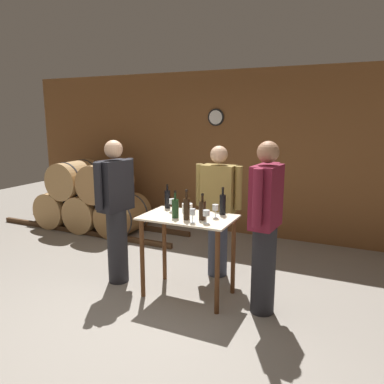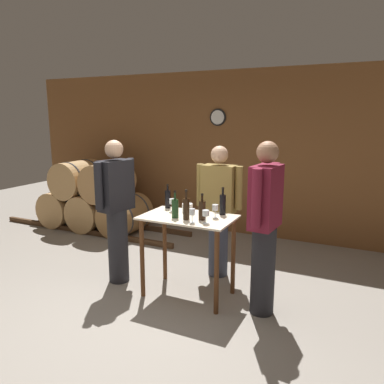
{
  "view_description": "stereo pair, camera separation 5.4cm",
  "coord_description": "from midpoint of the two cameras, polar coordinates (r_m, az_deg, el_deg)",
  "views": [
    {
      "loc": [
        1.93,
        -2.94,
        1.97
      ],
      "look_at": [
        0.25,
        0.66,
        1.16
      ],
      "focal_mm": 35.0,
      "sensor_mm": 36.0,
      "label": 1
    },
    {
      "loc": [
        1.98,
        -2.92,
        1.97
      ],
      "look_at": [
        0.25,
        0.66,
        1.16
      ],
      "focal_mm": 35.0,
      "sensor_mm": 36.0,
      "label": 2
    }
  ],
  "objects": [
    {
      "name": "person_host",
      "position": [
        4.47,
        -11.85,
        -2.54
      ],
      "size": [
        0.29,
        0.58,
        1.7
      ],
      "color": "#232328",
      "rests_on": "ground_plane"
    },
    {
      "name": "ground_plane",
      "position": [
        4.03,
        -7.99,
        -17.79
      ],
      "size": [
        14.0,
        14.0,
        0.0
      ],
      "primitive_type": "plane",
      "color": "gray"
    },
    {
      "name": "wine_glass_near_left",
      "position": [
        4.22,
        -3.4,
        -1.52
      ],
      "size": [
        0.07,
        0.07,
        0.14
      ],
      "color": "silver",
      "rests_on": "tasting_table"
    },
    {
      "name": "wine_bottle_far_left",
      "position": [
        4.38,
        -4.12,
        -1.01
      ],
      "size": [
        0.07,
        0.07,
        0.28
      ],
      "color": "black",
      "rests_on": "tasting_table"
    },
    {
      "name": "barrel_rack",
      "position": [
        6.78,
        -15.36,
        -1.13
      ],
      "size": [
        3.53,
        0.79,
        1.2
      ],
      "color": "#4C331E",
      "rests_on": "ground_plane"
    },
    {
      "name": "ice_bucket",
      "position": [
        4.19,
        -1.11,
        -2.45
      ],
      "size": [
        0.12,
        0.12,
        0.1
      ],
      "color": "white",
      "rests_on": "tasting_table"
    },
    {
      "name": "wine_glass_far_side",
      "position": [
        3.96,
        3.19,
        -2.45
      ],
      "size": [
        0.06,
        0.06,
        0.14
      ],
      "color": "silver",
      "rests_on": "tasting_table"
    },
    {
      "name": "wine_glass_near_right",
      "position": [
        3.75,
        1.78,
        -3.29
      ],
      "size": [
        0.07,
        0.07,
        0.14
      ],
      "color": "silver",
      "rests_on": "tasting_table"
    },
    {
      "name": "person_visitor_with_scarf",
      "position": [
        3.73,
        10.68,
        -4.95
      ],
      "size": [
        0.25,
        0.59,
        1.74
      ],
      "color": "#232328",
      "rests_on": "ground_plane"
    },
    {
      "name": "wine_bottle_far_right",
      "position": [
        4.1,
        4.31,
        -1.8
      ],
      "size": [
        0.07,
        0.07,
        0.3
      ],
      "color": "black",
      "rests_on": "tasting_table"
    },
    {
      "name": "wine_bottle_center",
      "position": [
        3.88,
        -1.24,
        -2.47
      ],
      "size": [
        0.07,
        0.07,
        0.32
      ],
      "color": "black",
      "rests_on": "tasting_table"
    },
    {
      "name": "wine_bottle_right",
      "position": [
        3.88,
        1.19,
        -2.72
      ],
      "size": [
        0.07,
        0.07,
        0.28
      ],
      "color": "black",
      "rests_on": "tasting_table"
    },
    {
      "name": "tasting_table",
      "position": [
        4.09,
        -0.98,
        -6.46
      ],
      "size": [
        0.99,
        0.61,
        0.91
      ],
      "color": "beige",
      "rests_on": "ground_plane"
    },
    {
      "name": "wine_bottle_left",
      "position": [
        3.95,
        -2.96,
        -2.44
      ],
      "size": [
        0.07,
        0.07,
        0.29
      ],
      "color": "#193819",
      "rests_on": "tasting_table"
    },
    {
      "name": "back_wall",
      "position": [
        6.27,
        6.71,
        5.81
      ],
      "size": [
        8.4,
        0.08,
        2.7
      ],
      "color": "brown",
      "rests_on": "ground_plane"
    },
    {
      "name": "wine_glass_near_center",
      "position": [
        3.77,
        -0.33,
        -3.16
      ],
      "size": [
        0.06,
        0.06,
        0.15
      ],
      "color": "silver",
      "rests_on": "tasting_table"
    },
    {
      "name": "person_visitor_bearded",
      "position": [
        4.58,
        3.67,
        -2.54
      ],
      "size": [
        0.59,
        0.24,
        1.62
      ],
      "color": "#333847",
      "rests_on": "ground_plane"
    }
  ]
}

